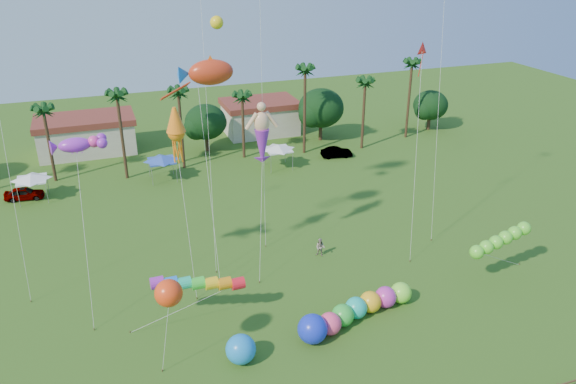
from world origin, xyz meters
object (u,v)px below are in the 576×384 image
object	(u,v)px
caterpillar_inflatable	(352,312)
blue_ball	(241,349)
car_b	(337,152)
car_a	(24,193)
spectator_b	(320,247)

from	to	relation	value
caterpillar_inflatable	blue_ball	bearing A→B (deg)	173.89
car_b	blue_ball	size ratio (longest dim) A/B	1.97
car_a	blue_ball	distance (m)	36.35
blue_ball	spectator_b	bearing A→B (deg)	46.67
car_b	caterpillar_inflatable	size ratio (longest dim) A/B	0.39
blue_ball	car_a	bearing A→B (deg)	115.12
blue_ball	car_b	bearing A→B (deg)	56.59
car_b	spectator_b	size ratio (longest dim) A/B	2.34
car_a	spectator_b	distance (m)	33.85
car_b	caterpillar_inflatable	distance (m)	34.46
car_a	caterpillar_inflatable	bearing A→B (deg)	-135.71
spectator_b	caterpillar_inflatable	distance (m)	9.68
car_a	spectator_b	world-z (taller)	spectator_b
car_b	spectator_b	bearing A→B (deg)	161.84
caterpillar_inflatable	car_a	bearing A→B (deg)	112.63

